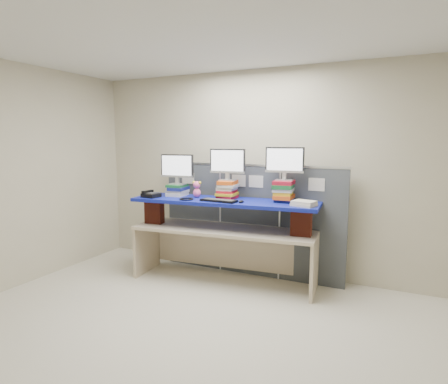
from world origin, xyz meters
The scene contains 18 objects.
room centered at (0.00, 0.00, 1.40)m, with size 5.00×4.00×2.80m.
cubicle_partition centered at (0.00, 1.78, 0.77)m, with size 2.60×0.06×1.53m.
desk centered at (-0.19, 1.37, 0.57)m, with size 2.42×0.91×0.72m.
brick_pier_left centered at (-1.17, 1.22, 0.88)m, with size 0.24×0.13×0.33m, color maroon.
brick_pier_right centered at (0.81, 1.41, 0.88)m, with size 0.24×0.13×0.33m, color maroon.
blue_board centered at (-0.19, 1.37, 1.07)m, with size 2.41×0.60×0.04m, color #100B8D.
book_stack_left centered at (-0.92, 1.42, 1.17)m, with size 0.26×0.32×0.15m.
book_stack_center centered at (-0.20, 1.49, 1.21)m, with size 0.27×0.33×0.23m.
book_stack_right centered at (0.54, 1.56, 1.22)m, with size 0.27×0.33×0.26m.
monitor_left centered at (-0.92, 1.42, 1.48)m, with size 0.47×0.15×0.41m.
monitor_center centered at (-0.20, 1.49, 1.56)m, with size 0.47×0.15×0.41m.
monitor_right centered at (0.54, 1.56, 1.58)m, with size 0.47×0.15×0.41m.
keyboard centered at (-0.18, 1.21, 1.10)m, with size 0.47×0.18×0.03m.
mouse centered at (0.10, 1.24, 1.11)m, with size 0.06×0.10×0.03m, color black.
desk_phone centered at (-1.17, 1.14, 1.12)m, with size 0.23×0.21×0.09m.
headset centered at (-0.62, 1.16, 1.10)m, with size 0.18×0.18×0.02m, color black.
plush_toy centered at (-0.60, 1.39, 1.20)m, with size 0.13×0.10×0.22m.
binder_stack centered at (0.84, 1.35, 1.12)m, with size 0.30×0.26×0.06m.
Camera 1 is at (1.85, -2.89, 1.85)m, focal length 30.00 mm.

